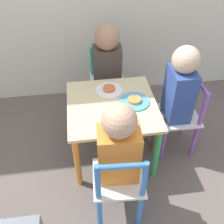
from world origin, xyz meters
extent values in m
plane|color=#5B514C|center=(0.00, 0.00, 0.00)|extent=(6.00, 6.00, 0.00)
cube|color=beige|center=(0.00, 0.00, 0.41)|extent=(0.54, 0.54, 0.02)
cylinder|color=orange|center=(-0.24, -0.24, 0.20)|extent=(0.04, 0.04, 0.40)
cylinder|color=green|center=(0.24, -0.24, 0.20)|extent=(0.04, 0.04, 0.40)
cylinder|color=#DB3D38|center=(-0.24, 0.24, 0.20)|extent=(0.04, 0.04, 0.40)
cylinder|color=#E5599E|center=(0.24, 0.24, 0.20)|extent=(0.04, 0.04, 0.40)
cube|color=silver|center=(0.02, 0.43, 0.28)|extent=(0.27, 0.27, 0.02)
cylinder|color=teal|center=(-0.09, 0.33, 0.14)|extent=(0.03, 0.03, 0.28)
cylinder|color=teal|center=(0.12, 0.32, 0.14)|extent=(0.03, 0.03, 0.28)
cylinder|color=teal|center=(-0.08, 0.54, 0.14)|extent=(0.03, 0.03, 0.28)
cylinder|color=teal|center=(0.13, 0.53, 0.14)|extent=(0.03, 0.03, 0.28)
cylinder|color=teal|center=(-0.08, 0.54, 0.40)|extent=(0.03, 0.03, 0.26)
cylinder|color=teal|center=(0.13, 0.53, 0.40)|extent=(0.03, 0.03, 0.26)
cylinder|color=teal|center=(0.03, 0.54, 0.52)|extent=(0.21, 0.04, 0.02)
cube|color=silver|center=(0.43, -0.01, 0.28)|extent=(0.26, 0.26, 0.02)
cylinder|color=#8E51BC|center=(0.33, 0.10, 0.14)|extent=(0.03, 0.03, 0.28)
cylinder|color=#8E51BC|center=(0.32, -0.11, 0.14)|extent=(0.03, 0.03, 0.28)
cylinder|color=#8E51BC|center=(0.54, 0.10, 0.14)|extent=(0.03, 0.03, 0.28)
cylinder|color=#8E51BC|center=(0.54, -0.11, 0.14)|extent=(0.03, 0.03, 0.28)
cylinder|color=#8E51BC|center=(0.54, 0.10, 0.40)|extent=(0.03, 0.03, 0.26)
cylinder|color=#8E51BC|center=(0.54, -0.11, 0.40)|extent=(0.03, 0.03, 0.26)
cylinder|color=#8E51BC|center=(0.54, -0.01, 0.52)|extent=(0.03, 0.21, 0.02)
cube|color=silver|center=(-0.03, -0.43, 0.28)|extent=(0.28, 0.28, 0.02)
cylinder|color=#387AD1|center=(0.09, -0.33, 0.14)|extent=(0.03, 0.03, 0.28)
cylinder|color=#387AD1|center=(-0.13, -0.32, 0.14)|extent=(0.03, 0.03, 0.28)
cylinder|color=#387AD1|center=(0.07, -0.54, 0.14)|extent=(0.03, 0.03, 0.28)
cylinder|color=#387AD1|center=(-0.14, -0.53, 0.14)|extent=(0.03, 0.03, 0.28)
cylinder|color=#387AD1|center=(0.07, -0.54, 0.40)|extent=(0.03, 0.03, 0.26)
cylinder|color=#387AD1|center=(-0.14, -0.53, 0.40)|extent=(0.03, 0.03, 0.26)
cylinder|color=#387AD1|center=(-0.03, -0.54, 0.52)|extent=(0.21, 0.04, 0.02)
cylinder|color=#4C608E|center=(-0.03, 0.31, 0.15)|extent=(0.07, 0.07, 0.29)
cylinder|color=#4C608E|center=(0.07, 0.31, 0.15)|extent=(0.07, 0.07, 0.29)
cube|color=#423833|center=(0.02, 0.41, 0.44)|extent=(0.21, 0.15, 0.29)
sphere|color=#A37556|center=(0.02, 0.41, 0.66)|extent=(0.17, 0.17, 0.17)
cylinder|color=#7A6B5B|center=(0.31, 0.05, 0.15)|extent=(0.07, 0.07, 0.29)
cylinder|color=#7A6B5B|center=(0.31, -0.05, 0.15)|extent=(0.07, 0.07, 0.29)
cube|color=#2D478E|center=(0.41, -0.01, 0.46)|extent=(0.14, 0.20, 0.34)
sphere|color=#DBB293|center=(0.41, -0.01, 0.70)|extent=(0.16, 0.16, 0.16)
cylinder|color=#4C608E|center=(0.03, -0.31, 0.15)|extent=(0.07, 0.07, 0.29)
cylinder|color=#4C608E|center=(-0.07, -0.31, 0.15)|extent=(0.07, 0.07, 0.29)
cube|color=orange|center=(-0.03, -0.41, 0.44)|extent=(0.21, 0.15, 0.31)
sphere|color=tan|center=(-0.03, -0.41, 0.67)|extent=(0.16, 0.16, 0.16)
cylinder|color=white|center=(0.00, 0.14, 0.43)|extent=(0.17, 0.17, 0.01)
cylinder|color=#CC6633|center=(0.00, 0.14, 0.44)|extent=(0.08, 0.08, 0.02)
cylinder|color=#4C9EE0|center=(0.14, 0.00, 0.43)|extent=(0.18, 0.18, 0.01)
cylinder|color=#D6843D|center=(0.14, 0.00, 0.44)|extent=(0.08, 0.08, 0.02)
camera|label=1|loc=(-0.17, -1.21, 1.42)|focal=42.00mm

